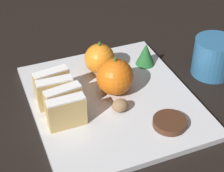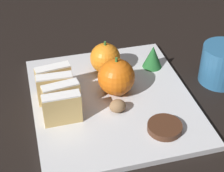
{
  "view_description": "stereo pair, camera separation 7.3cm",
  "coord_description": "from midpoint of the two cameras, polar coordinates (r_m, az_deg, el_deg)",
  "views": [
    {
      "loc": [
        -0.22,
        -0.54,
        0.48
      ],
      "look_at": [
        0.0,
        0.0,
        0.04
      ],
      "focal_mm": 60.0,
      "sensor_mm": 36.0,
      "label": 1
    },
    {
      "loc": [
        -0.15,
        -0.56,
        0.48
      ],
      "look_at": [
        0.0,
        0.0,
        0.04
      ],
      "focal_mm": 60.0,
      "sensor_mm": 36.0,
      "label": 2
    }
  ],
  "objects": [
    {
      "name": "stollen_slice_front",
      "position": [
        0.68,
        -10.0,
        -4.13
      ],
      "size": [
        0.07,
        0.02,
        0.06
      ],
      "color": "tan",
      "rests_on": "serving_platter"
    },
    {
      "name": "stollen_slice_fourth",
      "position": [
        0.75,
        -11.9,
        0.19
      ],
      "size": [
        0.07,
        0.03,
        0.06
      ],
      "color": "tan",
      "rests_on": "serving_platter"
    },
    {
      "name": "serving_platter",
      "position": [
        0.75,
        -2.78,
        -2.29
      ],
      "size": [
        0.31,
        0.35,
        0.01
      ],
      "color": "silver",
      "rests_on": "ground_plane"
    },
    {
      "name": "orange_near",
      "position": [
        0.81,
        -4.49,
        4.08
      ],
      "size": [
        0.07,
        0.07,
        0.07
      ],
      "color": "orange",
      "rests_on": "serving_platter"
    },
    {
      "name": "orange_far",
      "position": [
        0.74,
        -2.35,
        1.31
      ],
      "size": [
        0.07,
        0.07,
        0.08
      ],
      "color": "orange",
      "rests_on": "serving_platter"
    },
    {
      "name": "evergreen_sprig",
      "position": [
        0.83,
        2.66,
        4.79
      ],
      "size": [
        0.04,
        0.04,
        0.05
      ],
      "color": "#23662D",
      "rests_on": "serving_platter"
    },
    {
      "name": "ground_plane",
      "position": [
        0.76,
        -2.76,
        -2.64
      ],
      "size": [
        6.0,
        6.0,
        0.0
      ],
      "primitive_type": "plane",
      "color": "black"
    },
    {
      "name": "coffee_mug",
      "position": [
        0.84,
        12.92,
        4.3
      ],
      "size": [
        0.12,
        0.09,
        0.08
      ],
      "color": "#2D6693",
      "rests_on": "ground_plane"
    },
    {
      "name": "walnut",
      "position": [
        0.71,
        -1.71,
        -3.11
      ],
      "size": [
        0.03,
        0.03,
        0.03
      ],
      "color": "#8E6B47",
      "rests_on": "serving_platter"
    },
    {
      "name": "stollen_slice_second",
      "position": [
        0.7,
        -10.34,
        -2.51
      ],
      "size": [
        0.07,
        0.03,
        0.06
      ],
      "color": "tan",
      "rests_on": "serving_platter"
    },
    {
      "name": "stollen_slice_third",
      "position": [
        0.72,
        -11.46,
        -1.19
      ],
      "size": [
        0.07,
        0.02,
        0.06
      ],
      "color": "tan",
      "rests_on": "serving_platter"
    },
    {
      "name": "chocolate_cookie",
      "position": [
        0.69,
        5.81,
        -5.68
      ],
      "size": [
        0.06,
        0.06,
        0.01
      ],
      "color": "#472819",
      "rests_on": "serving_platter"
    }
  ]
}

